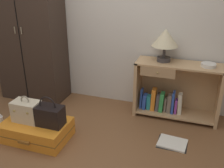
% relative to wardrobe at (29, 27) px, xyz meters
% --- Properties ---
extents(ground_plane, '(9.00, 9.00, 0.00)m').
position_rel_wardrobe_xyz_m(ground_plane, '(1.16, -1.20, -1.05)').
color(ground_plane, brown).
extents(back_wall, '(6.40, 0.10, 2.60)m').
position_rel_wardrobe_xyz_m(back_wall, '(1.16, 0.30, 0.25)').
color(back_wall, beige).
rests_on(back_wall, ground_plane).
extents(wardrobe, '(0.93, 0.47, 2.11)m').
position_rel_wardrobe_xyz_m(wardrobe, '(0.00, 0.00, 0.00)').
color(wardrobe, '#33261E').
rests_on(wardrobe, ground_plane).
extents(bookshelf, '(1.05, 0.37, 0.73)m').
position_rel_wardrobe_xyz_m(bookshelf, '(2.03, 0.06, -0.70)').
color(bookshelf, tan).
rests_on(bookshelf, ground_plane).
extents(table_lamp, '(0.32, 0.32, 0.40)m').
position_rel_wardrobe_xyz_m(table_lamp, '(1.87, 0.07, -0.04)').
color(table_lamp, '#3D3838').
rests_on(table_lamp, bookshelf).
extents(bowl, '(0.17, 0.17, 0.04)m').
position_rel_wardrobe_xyz_m(bowl, '(2.40, 0.03, -0.30)').
color(bowl, silver).
rests_on(bowl, bookshelf).
extents(suitcase_large, '(0.74, 0.50, 0.22)m').
position_rel_wardrobe_xyz_m(suitcase_large, '(0.63, -0.96, -0.95)').
color(suitcase_large, orange).
rests_on(suitcase_large, ground_plane).
extents(train_case, '(0.30, 0.20, 0.31)m').
position_rel_wardrobe_xyz_m(train_case, '(0.53, -0.96, -0.72)').
color(train_case, beige).
rests_on(train_case, suitcase_large).
extents(handbag, '(0.33, 0.18, 0.34)m').
position_rel_wardrobe_xyz_m(handbag, '(0.80, -0.95, -0.72)').
color(handbag, black).
rests_on(handbag, suitcase_large).
extents(bottle, '(0.07, 0.07, 0.19)m').
position_rel_wardrobe_xyz_m(bottle, '(0.10, -0.93, -0.97)').
color(bottle, white).
rests_on(bottle, ground_plane).
extents(open_book_on_floor, '(0.33, 0.27, 0.02)m').
position_rel_wardrobe_xyz_m(open_book_on_floor, '(2.12, -0.58, -1.04)').
color(open_book_on_floor, white).
rests_on(open_book_on_floor, ground_plane).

